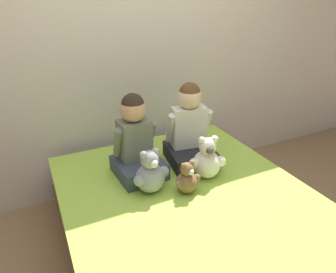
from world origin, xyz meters
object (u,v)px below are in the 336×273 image
child_on_left (136,142)px  child_on_right (190,131)px  teddy_bear_held_by_left_child (150,174)px  bed (196,233)px  teddy_bear_held_by_right_child (207,160)px  teddy_bear_between_children (187,179)px

child_on_left → child_on_right: 0.43m
teddy_bear_held_by_left_child → bed: bearing=-59.6°
bed → teddy_bear_held_by_left_child: 0.49m
bed → teddy_bear_held_by_left_child: (-0.21, 0.26, 0.36)m
child_on_right → teddy_bear_held_by_right_child: child_on_right is taller
teddy_bear_held_by_left_child → teddy_bear_held_by_right_child: teddy_bear_held_by_right_child is taller
child_on_right → teddy_bear_held_by_left_child: child_on_right is taller
child_on_right → teddy_bear_between_children: bearing=-112.3°
teddy_bear_held_by_left_child → child_on_left: bearing=82.4°
teddy_bear_between_children → child_on_right: bearing=50.7°
teddy_bear_held_by_right_child → teddy_bear_between_children: size_ratio=1.41×
child_on_left → teddy_bear_between_children: child_on_left is taller
child_on_left → teddy_bear_between_children: bearing=-63.7°
child_on_left → teddy_bear_held_by_right_child: size_ratio=1.87×
child_on_right → teddy_bear_held_by_right_child: bearing=-82.8°
bed → child_on_left: size_ratio=3.41×
bed → teddy_bear_held_by_right_child: bearing=48.6°
teddy_bear_held_by_left_child → teddy_bear_between_children: (0.21, -0.11, -0.03)m
child_on_left → teddy_bear_between_children: (0.21, -0.36, -0.15)m
bed → teddy_bear_held_by_left_child: teddy_bear_held_by_left_child is taller
teddy_bear_between_children → teddy_bear_held_by_left_child: bearing=142.8°
bed → teddy_bear_between_children: size_ratio=8.98×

